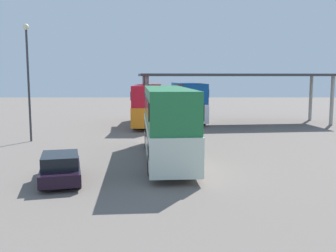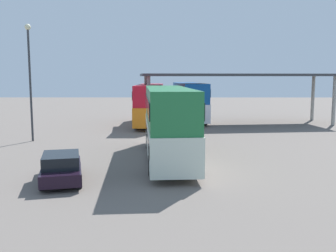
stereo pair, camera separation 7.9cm
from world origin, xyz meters
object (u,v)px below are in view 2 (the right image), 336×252
object	(u,v)px
parked_hatchback	(61,168)
lamppost_tall	(30,69)
double_decker_near_canopy	(150,103)
double_decker_mid_row	(190,101)
double_decker_main	(168,121)

from	to	relation	value
parked_hatchback	lamppost_tall	xyz separation A→B (m)	(-5.38, 11.24, 4.72)
double_decker_near_canopy	lamppost_tall	size ratio (longest dim) A/B	1.31
parked_hatchback	double_decker_mid_row	world-z (taller)	double_decker_mid_row
double_decker_near_canopy	lamppost_tall	xyz separation A→B (m)	(-8.38, -10.13, 3.16)
double_decker_main	double_decker_near_canopy	xyz separation A→B (m)	(-1.94, 16.52, -0.09)
parked_hatchback	double_decker_near_canopy	distance (m)	21.63
double_decker_mid_row	lamppost_tall	bearing A→B (deg)	129.09
double_decker_near_canopy	lamppost_tall	bearing A→B (deg)	140.81
double_decker_main	double_decker_mid_row	size ratio (longest dim) A/B	1.15
double_decker_near_canopy	lamppost_tall	distance (m)	13.52
double_decker_main	parked_hatchback	size ratio (longest dim) A/B	2.67
lamppost_tall	double_decker_near_canopy	bearing A→B (deg)	50.38
parked_hatchback	double_decker_mid_row	bearing A→B (deg)	-30.94
double_decker_near_canopy	double_decker_mid_row	size ratio (longest dim) A/B	1.11
double_decker_main	double_decker_mid_row	distance (m)	19.20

